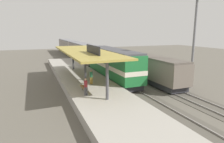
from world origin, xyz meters
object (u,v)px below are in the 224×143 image
at_px(passenger_carriage_rear, 68,46).
at_px(person_waiting, 91,76).
at_px(locomotive, 113,64).
at_px(person_walking, 86,86).
at_px(freight_car, 153,69).
at_px(platform_bench, 84,87).
at_px(passenger_carriage_front, 83,52).
at_px(light_mast, 196,20).

height_order(passenger_carriage_rear, person_waiting, passenger_carriage_rear).
bearing_deg(locomotive, person_walking, -127.23).
height_order(passenger_carriage_rear, person_walking, passenger_carriage_rear).
relative_size(passenger_carriage_rear, freight_car, 1.67).
bearing_deg(freight_car, platform_bench, -163.44).
distance_m(platform_bench, passenger_carriage_rear, 45.99).
bearing_deg(locomotive, person_waiting, -136.84).
bearing_deg(locomotive, passenger_carriage_front, 90.00).
bearing_deg(locomotive, passenger_carriage_rear, 90.00).
bearing_deg(passenger_carriage_front, passenger_carriage_rear, 90.00).
bearing_deg(freight_car, light_mast, -49.43).
relative_size(passenger_carriage_front, freight_car, 1.67).
relative_size(platform_bench, passenger_carriage_front, 0.08).
xyz_separation_m(passenger_carriage_front, person_walking, (-6.11, -26.04, -0.46)).
height_order(light_mast, person_walking, light_mast).
bearing_deg(passenger_carriage_rear, person_walking, -97.43).
bearing_deg(passenger_carriage_rear, locomotive, -90.00).
relative_size(person_waiting, person_walking, 1.00).
xyz_separation_m(passenger_carriage_front, light_mast, (7.80, -25.37, 6.08)).
xyz_separation_m(passenger_carriage_rear, light_mast, (7.80, -46.17, 6.08)).
distance_m(passenger_carriage_front, person_waiting, 22.62).
distance_m(light_mast, person_walking, 15.39).
bearing_deg(light_mast, freight_car, 130.57).
xyz_separation_m(passenger_carriage_rear, person_walking, (-6.11, -46.84, -0.46)).
bearing_deg(person_walking, platform_bench, 84.99).
bearing_deg(person_waiting, platform_bench, -120.70).
distance_m(freight_car, person_walking, 11.58).
height_order(platform_bench, passenger_carriage_rear, passenger_carriage_rear).
bearing_deg(person_walking, locomotive, 52.77).
bearing_deg(platform_bench, light_mast, -2.42).
bearing_deg(freight_car, person_walking, -157.62).
relative_size(light_mast, person_waiting, 6.84).
xyz_separation_m(platform_bench, passenger_carriage_front, (6.00, 24.78, 0.97)).
bearing_deg(light_mast, person_waiting, 165.41).
distance_m(platform_bench, passenger_carriage_front, 25.52).
bearing_deg(light_mast, passenger_carriage_rear, 99.59).
height_order(platform_bench, person_walking, person_walking).
distance_m(passenger_carriage_rear, light_mast, 47.21).
bearing_deg(person_walking, freight_car, 22.38).
height_order(freight_car, person_waiting, freight_car).
xyz_separation_m(freight_car, person_walking, (-10.71, -4.41, -0.12)).
bearing_deg(freight_car, locomotive, 141.73).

